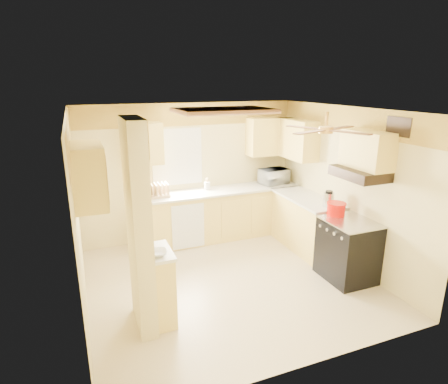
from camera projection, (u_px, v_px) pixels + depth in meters
name	position (u px, v px, depth m)	size (l,w,h in m)	color
floor	(230.00, 281.00, 5.58)	(4.00, 4.00, 0.00)	beige
ceiling	(230.00, 110.00, 4.87)	(4.00, 4.00, 0.00)	white
wall_back	(191.00, 172.00, 6.92)	(4.00, 4.00, 0.00)	#DDCB87
wall_front	(307.00, 259.00, 3.53)	(4.00, 4.00, 0.00)	#DDCB87
wall_left	(77.00, 220.00, 4.52)	(3.80, 3.80, 0.00)	#DDCB87
wall_right	(346.00, 187.00, 5.93)	(3.80, 3.80, 0.00)	#DDCB87
wallpaper_border	(189.00, 114.00, 6.60)	(4.00, 0.02, 0.40)	#FAD149
partition_column	(139.00, 229.00, 4.26)	(0.20, 0.70, 2.50)	#DDCB87
partition_ledge	(161.00, 287.00, 4.56)	(0.25, 0.55, 0.90)	#FFE26D
ledge_top	(159.00, 252.00, 4.43)	(0.28, 0.58, 0.04)	silver
lower_cabinets_back	(222.00, 214.00, 7.05)	(3.00, 0.60, 0.90)	#FFE26D
lower_cabinets_right	(306.00, 224.00, 6.59)	(0.60, 1.40, 0.90)	#FFE26D
countertop_back	(222.00, 191.00, 6.91)	(3.04, 0.64, 0.04)	silver
countertop_right	(307.00, 198.00, 6.45)	(0.64, 1.44, 0.04)	silver
dishwasher_panel	(188.00, 226.00, 6.52)	(0.58, 0.02, 0.80)	white
window	(177.00, 157.00, 6.73)	(0.92, 0.02, 1.02)	white
upper_cab_back_left	(144.00, 144.00, 6.29)	(0.60, 0.35, 0.70)	#FFE26D
upper_cab_back_right	(270.00, 136.00, 7.14)	(0.90, 0.35, 0.70)	#FFE26D
upper_cab_right	(296.00, 139.00, 6.81)	(0.35, 1.00, 0.70)	#FFE26D
upper_cab_left_wall	(88.00, 175.00, 4.18)	(0.35, 0.75, 0.70)	#FFE26D
upper_cab_over_stove	(367.00, 150.00, 5.18)	(0.35, 0.76, 0.52)	#FFE26D
stove	(348.00, 250.00, 5.55)	(0.68, 0.77, 0.92)	black
range_hood	(360.00, 173.00, 5.24)	(0.50, 0.76, 0.14)	black
poster_menu	(146.00, 177.00, 4.12)	(0.02, 0.42, 0.57)	black
poster_nashville	(149.00, 231.00, 4.31)	(0.02, 0.42, 0.57)	black
ceiling_light_panel	(223.00, 111.00, 5.36)	(1.35, 0.95, 0.06)	brown
ceiling_fan	(326.00, 129.00, 4.66)	(1.15, 1.15, 0.26)	gold
vent_grate	(399.00, 127.00, 4.82)	(0.02, 0.40, 0.25)	black
microwave	(274.00, 176.00, 7.26)	(0.53, 0.36, 0.29)	white
bowl	(157.00, 253.00, 4.29)	(0.23, 0.23, 0.06)	white
dutch_oven	(336.00, 209.00, 5.64)	(0.29, 0.29, 0.19)	red
kettle	(329.00, 199.00, 5.94)	(0.17, 0.17, 0.26)	silver
dish_rack	(157.00, 192.00, 6.47)	(0.40, 0.30, 0.23)	#D7B67C
utensil_crock	(207.00, 186.00, 6.90)	(0.11, 0.11, 0.22)	white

